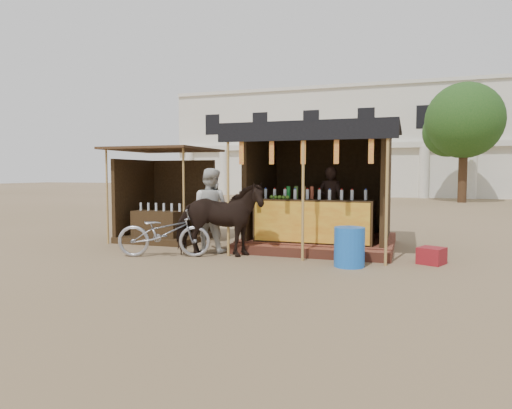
{
  "coord_description": "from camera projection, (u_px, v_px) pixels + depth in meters",
  "views": [
    {
      "loc": [
        2.98,
        -7.31,
        1.76
      ],
      "look_at": [
        0.0,
        1.6,
        1.1
      ],
      "focal_mm": 32.0,
      "sensor_mm": 36.0,
      "label": 1
    }
  ],
  "objects": [
    {
      "name": "ground",
      "position": [
        227.0,
        273.0,
        7.98
      ],
      "size": [
        120.0,
        120.0,
        0.0
      ],
      "primitive_type": "plane",
      "color": "#846B4C",
      "rests_on": "ground"
    },
    {
      "name": "main_stall",
      "position": [
        320.0,
        204.0,
        10.76
      ],
      "size": [
        3.6,
        3.61,
        2.78
      ],
      "color": "brown",
      "rests_on": "ground"
    },
    {
      "name": "secondary_stall",
      "position": [
        162.0,
        207.0,
        11.98
      ],
      "size": [
        2.4,
        2.4,
        2.38
      ],
      "color": "#3A2815",
      "rests_on": "ground"
    },
    {
      "name": "cow",
      "position": [
        219.0,
        220.0,
        9.44
      ],
      "size": [
        2.02,
        1.4,
        1.56
      ],
      "primitive_type": "imported",
      "rotation": [
        0.0,
        0.0,
        1.9
      ],
      "color": "black",
      "rests_on": "ground"
    },
    {
      "name": "motorbike",
      "position": [
        164.0,
        233.0,
        9.52
      ],
      "size": [
        2.05,
        1.24,
        1.01
      ],
      "primitive_type": "imported",
      "rotation": [
        0.0,
        0.0,
        1.89
      ],
      "color": "#9C9DA4",
      "rests_on": "ground"
    },
    {
      "name": "bystander",
      "position": [
        210.0,
        210.0,
        10.1
      ],
      "size": [
        0.94,
        0.75,
        1.86
      ],
      "primitive_type": "imported",
      "rotation": [
        0.0,
        0.0,
        3.09
      ],
      "color": "silver",
      "rests_on": "ground"
    },
    {
      "name": "blue_barrel",
      "position": [
        349.0,
        247.0,
        8.51
      ],
      "size": [
        0.63,
        0.63,
        0.74
      ],
      "primitive_type": "cylinder",
      "rotation": [
        0.0,
        0.0,
        -0.12
      ],
      "color": "blue",
      "rests_on": "ground"
    },
    {
      "name": "red_crate",
      "position": [
        432.0,
        256.0,
        8.77
      ],
      "size": [
        0.59,
        0.59,
        0.32
      ],
      "primitive_type": "cube",
      "rotation": [
        0.0,
        0.0,
        -0.43
      ],
      "color": "maroon",
      "rests_on": "ground"
    },
    {
      "name": "cooler",
      "position": [
        350.0,
        243.0,
        9.85
      ],
      "size": [
        0.76,
        0.66,
        0.46
      ],
      "color": "#166524",
      "rests_on": "ground"
    },
    {
      "name": "background_building",
      "position": [
        344.0,
        145.0,
        36.66
      ],
      "size": [
        26.0,
        7.45,
        8.18
      ],
      "color": "silver",
      "rests_on": "ground"
    },
    {
      "name": "tree",
      "position": [
        460.0,
        124.0,
        26.77
      ],
      "size": [
        4.5,
        4.4,
        7.0
      ],
      "color": "#382314",
      "rests_on": "ground"
    }
  ]
}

